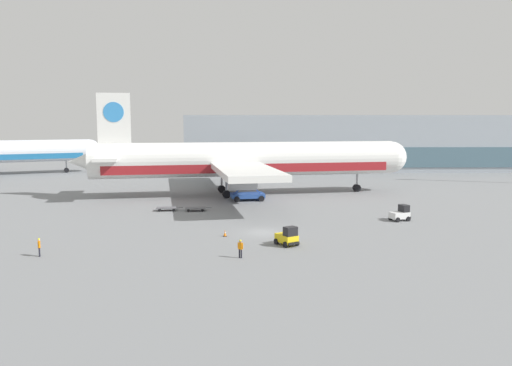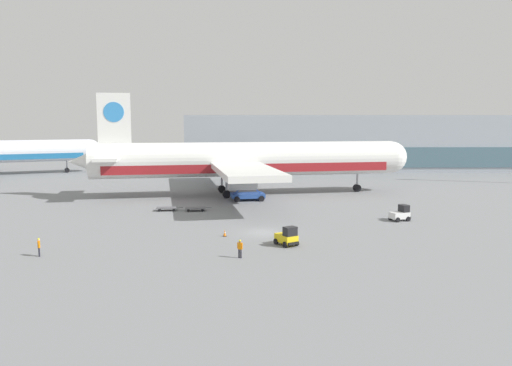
{
  "view_description": "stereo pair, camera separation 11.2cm",
  "coord_description": "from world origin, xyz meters",
  "px_view_note": "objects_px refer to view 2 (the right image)",
  "views": [
    {
      "loc": [
        -1.84,
        -55.11,
        12.42
      ],
      "look_at": [
        -0.44,
        13.3,
        4.0
      ],
      "focal_mm": 35.0,
      "sensor_mm": 36.0,
      "label": 1
    },
    {
      "loc": [
        -1.73,
        -55.11,
        12.42
      ],
      "look_at": [
        -0.44,
        13.3,
        4.0
      ],
      "focal_mm": 35.0,
      "sensor_mm": 36.0,
      "label": 2
    }
  ],
  "objects_px": {
    "baggage_dolly_lead": "(167,208)",
    "baggage_dolly_second": "(195,208)",
    "airplane_main": "(244,161)",
    "traffic_cone_near": "(225,233)",
    "ground_crew_near": "(39,246)",
    "ground_crew_far": "(240,247)",
    "baggage_tug_mid": "(401,214)",
    "scissor_lift_loader": "(248,188)",
    "baggage_tug_foreground": "(287,237)"
  },
  "relations": [
    {
      "from": "baggage_tug_mid",
      "to": "ground_crew_far",
      "type": "bearing_deg",
      "value": -160.37
    },
    {
      "from": "scissor_lift_loader",
      "to": "ground_crew_far",
      "type": "xyz_separation_m",
      "value": [
        -0.77,
        -33.81,
        -0.9
      ]
    },
    {
      "from": "baggage_dolly_lead",
      "to": "baggage_tug_mid",
      "type": "bearing_deg",
      "value": -20.02
    },
    {
      "from": "scissor_lift_loader",
      "to": "baggage_dolly_second",
      "type": "relative_size",
      "value": 1.5
    },
    {
      "from": "baggage_dolly_lead",
      "to": "baggage_dolly_second",
      "type": "distance_m",
      "value": 4.07
    },
    {
      "from": "baggage_tug_foreground",
      "to": "baggage_tug_mid",
      "type": "relative_size",
      "value": 1.02
    },
    {
      "from": "baggage_tug_foreground",
      "to": "ground_crew_near",
      "type": "distance_m",
      "value": 23.66
    },
    {
      "from": "airplane_main",
      "to": "ground_crew_far",
      "type": "bearing_deg",
      "value": -99.75
    },
    {
      "from": "traffic_cone_near",
      "to": "ground_crew_near",
      "type": "bearing_deg",
      "value": -155.16
    },
    {
      "from": "baggage_tug_mid",
      "to": "traffic_cone_near",
      "type": "height_order",
      "value": "baggage_tug_mid"
    },
    {
      "from": "ground_crew_near",
      "to": "airplane_main",
      "type": "bearing_deg",
      "value": 132.77
    },
    {
      "from": "airplane_main",
      "to": "ground_crew_near",
      "type": "distance_m",
      "value": 43.59
    },
    {
      "from": "baggage_tug_mid",
      "to": "airplane_main",
      "type": "bearing_deg",
      "value": 110.37
    },
    {
      "from": "traffic_cone_near",
      "to": "baggage_tug_foreground",
      "type": "bearing_deg",
      "value": -32.51
    },
    {
      "from": "ground_crew_near",
      "to": "baggage_dolly_lead",
      "type": "bearing_deg",
      "value": 139.75
    },
    {
      "from": "scissor_lift_loader",
      "to": "traffic_cone_near",
      "type": "height_order",
      "value": "scissor_lift_loader"
    },
    {
      "from": "scissor_lift_loader",
      "to": "baggage_tug_mid",
      "type": "distance_m",
      "value": 25.6
    },
    {
      "from": "traffic_cone_near",
      "to": "ground_crew_far",
      "type": "bearing_deg",
      "value": -78.46
    },
    {
      "from": "airplane_main",
      "to": "ground_crew_near",
      "type": "relative_size",
      "value": 33.53
    },
    {
      "from": "baggage_dolly_lead",
      "to": "traffic_cone_near",
      "type": "height_order",
      "value": "traffic_cone_near"
    },
    {
      "from": "baggage_dolly_second",
      "to": "baggage_tug_foreground",
      "type": "bearing_deg",
      "value": -66.43
    },
    {
      "from": "baggage_tug_foreground",
      "to": "ground_crew_far",
      "type": "bearing_deg",
      "value": -76.88
    },
    {
      "from": "traffic_cone_near",
      "to": "scissor_lift_loader",
      "type": "bearing_deg",
      "value": 84.19
    },
    {
      "from": "ground_crew_near",
      "to": "traffic_cone_near",
      "type": "bearing_deg",
      "value": 93.26
    },
    {
      "from": "baggage_dolly_lead",
      "to": "baggage_dolly_second",
      "type": "relative_size",
      "value": 1.0
    },
    {
      "from": "airplane_main",
      "to": "traffic_cone_near",
      "type": "relative_size",
      "value": 77.59
    },
    {
      "from": "ground_crew_near",
      "to": "traffic_cone_near",
      "type": "distance_m",
      "value": 18.6
    },
    {
      "from": "baggage_tug_foreground",
      "to": "baggage_dolly_lead",
      "type": "height_order",
      "value": "baggage_tug_foreground"
    },
    {
      "from": "airplane_main",
      "to": "ground_crew_far",
      "type": "distance_m",
      "value": 40.25
    },
    {
      "from": "baggage_tug_mid",
      "to": "baggage_dolly_second",
      "type": "bearing_deg",
      "value": 143.76
    },
    {
      "from": "airplane_main",
      "to": "scissor_lift_loader",
      "type": "bearing_deg",
      "value": -93.37
    },
    {
      "from": "baggage_dolly_second",
      "to": "airplane_main",
      "type": "bearing_deg",
      "value": 60.75
    },
    {
      "from": "scissor_lift_loader",
      "to": "ground_crew_near",
      "type": "bearing_deg",
      "value": -130.16
    },
    {
      "from": "ground_crew_near",
      "to": "ground_crew_far",
      "type": "height_order",
      "value": "ground_crew_near"
    },
    {
      "from": "airplane_main",
      "to": "ground_crew_near",
      "type": "height_order",
      "value": "airplane_main"
    },
    {
      "from": "airplane_main",
      "to": "baggage_dolly_lead",
      "type": "bearing_deg",
      "value": -134.66
    },
    {
      "from": "baggage_tug_foreground",
      "to": "traffic_cone_near",
      "type": "xyz_separation_m",
      "value": [
        -6.49,
        4.14,
        -0.51
      ]
    },
    {
      "from": "baggage_dolly_lead",
      "to": "baggage_dolly_second",
      "type": "height_order",
      "value": "same"
    },
    {
      "from": "baggage_dolly_lead",
      "to": "ground_crew_near",
      "type": "xyz_separation_m",
      "value": [
        -8.03,
        -23.77,
        0.62
      ]
    },
    {
      "from": "scissor_lift_loader",
      "to": "ground_crew_far",
      "type": "bearing_deg",
      "value": -100.91
    },
    {
      "from": "baggage_tug_mid",
      "to": "traffic_cone_near",
      "type": "xyz_separation_m",
      "value": [
        -21.85,
        -8.3,
        -0.51
      ]
    },
    {
      "from": "scissor_lift_loader",
      "to": "baggage_tug_foreground",
      "type": "relative_size",
      "value": 2.0
    },
    {
      "from": "ground_crew_far",
      "to": "traffic_cone_near",
      "type": "xyz_separation_m",
      "value": [
        -1.78,
        8.72,
        -0.64
      ]
    },
    {
      "from": "airplane_main",
      "to": "scissor_lift_loader",
      "type": "distance_m",
      "value": 7.33
    },
    {
      "from": "baggage_dolly_lead",
      "to": "ground_crew_far",
      "type": "bearing_deg",
      "value": -72.73
    },
    {
      "from": "baggage_dolly_lead",
      "to": "ground_crew_far",
      "type": "relative_size",
      "value": 2.2
    },
    {
      "from": "airplane_main",
      "to": "scissor_lift_loader",
      "type": "relative_size",
      "value": 10.26
    },
    {
      "from": "baggage_dolly_lead",
      "to": "ground_crew_near",
      "type": "bearing_deg",
      "value": -114.69
    },
    {
      "from": "airplane_main",
      "to": "baggage_tug_foreground",
      "type": "bearing_deg",
      "value": -92.17
    },
    {
      "from": "scissor_lift_loader",
      "to": "ground_crew_near",
      "type": "xyz_separation_m",
      "value": [
        -19.43,
        -32.9,
        -0.89
      ]
    }
  ]
}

